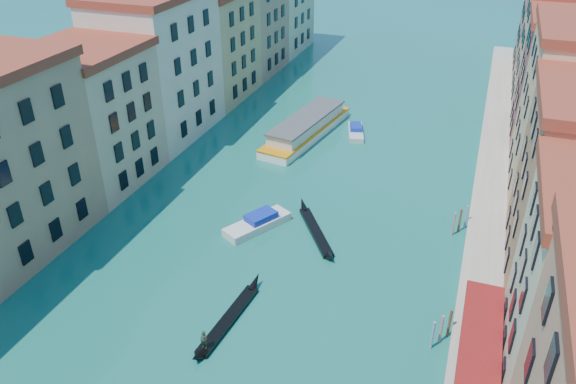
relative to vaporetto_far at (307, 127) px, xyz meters
name	(u,v)px	position (x,y,z in m)	size (l,w,h in m)	color
left_bank_palazzos	(134,84)	(-21.01, -12.33, 8.29)	(12.80, 128.40, 21.00)	beige
quay	(489,202)	(26.99, -12.01, -0.92)	(4.00, 140.00, 1.00)	#A49B84
vaporetto_far	(307,127)	(0.00, 0.00, 0.00)	(8.17, 21.66, 3.15)	white
gondola_fore	(228,318)	(6.04, -40.88, -1.00)	(1.93, 12.46, 2.48)	black
gondola_far	(315,230)	(9.09, -24.65, -1.05)	(7.81, 10.95, 1.78)	black
motorboat_mid	(258,222)	(2.71, -25.83, -0.77)	(6.12, 8.25, 1.66)	silver
motorboat_far	(356,131)	(6.90, 3.03, -0.88)	(3.89, 6.99, 1.38)	silver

